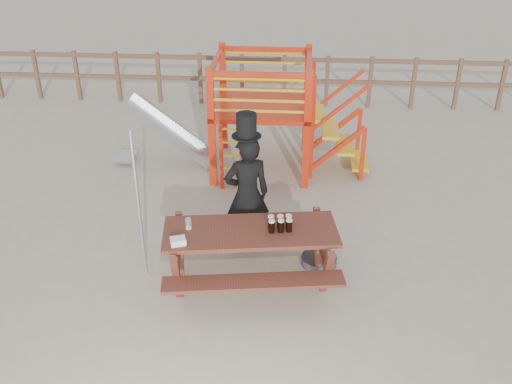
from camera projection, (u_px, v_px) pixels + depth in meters
name	position (u px, v px, depth m)	size (l,w,h in m)	color
ground	(229.00, 282.00, 7.59)	(60.00, 60.00, 0.00)	#B4A68C
back_fence	(263.00, 74.00, 13.38)	(15.09, 0.09, 1.20)	brown
playground_fort	(258.00, 112.00, 10.21)	(4.71, 1.84, 2.10)	red
picnic_table	(251.00, 251.00, 7.30)	(2.38, 1.80, 0.85)	brown
man_with_hat	(247.00, 192.00, 7.86)	(0.74, 0.61, 2.08)	black
metal_pole	(139.00, 206.00, 7.27)	(0.05, 0.05, 2.09)	#B2B2B7
parasol_base	(319.00, 260.00, 7.93)	(0.50, 0.50, 0.21)	#36363B
paper_bag	(178.00, 241.00, 6.85)	(0.18, 0.14, 0.08)	white
stout_pints	(280.00, 224.00, 7.12)	(0.31, 0.22, 0.17)	black
empty_glasses	(188.00, 224.00, 7.14)	(0.08, 0.08, 0.15)	silver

